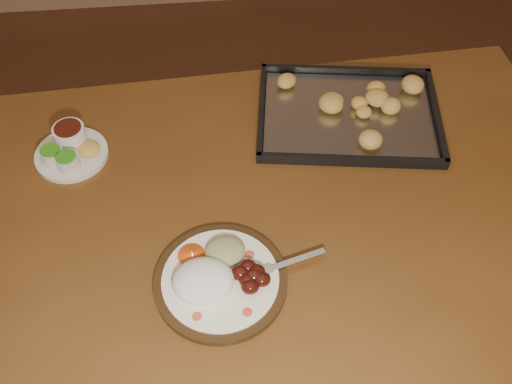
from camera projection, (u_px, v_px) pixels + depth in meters
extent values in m
cube|color=brown|center=(239.00, 225.00, 1.17)|extent=(1.55, 0.98, 0.04)
cylinder|color=#4E3217|center=(444.00, 167.00, 1.76)|extent=(0.07, 0.07, 0.71)
cylinder|color=black|center=(221.00, 281.00, 1.05)|extent=(0.25, 0.25, 0.01)
cylinder|color=white|center=(220.00, 279.00, 1.05)|extent=(0.22, 0.22, 0.01)
ellipsoid|color=#D04C32|center=(197.00, 316.00, 1.00)|extent=(0.02, 0.02, 0.00)
ellipsoid|color=#D04C32|center=(247.00, 312.00, 1.00)|extent=(0.02, 0.02, 0.00)
ellipsoid|color=#D04C32|center=(250.00, 255.00, 1.08)|extent=(0.02, 0.02, 0.00)
ellipsoid|color=#D04C32|center=(177.00, 279.00, 1.04)|extent=(0.02, 0.02, 0.00)
ellipsoid|color=white|center=(203.00, 281.00, 1.03)|extent=(0.13, 0.11, 0.05)
ellipsoid|color=#48130A|center=(247.00, 280.00, 1.03)|extent=(0.03, 0.03, 0.02)
ellipsoid|color=#48130A|center=(256.00, 271.00, 1.04)|extent=(0.03, 0.03, 0.02)
ellipsoid|color=#48130A|center=(248.00, 267.00, 1.05)|extent=(0.03, 0.03, 0.02)
ellipsoid|color=#48130A|center=(262.00, 279.00, 1.03)|extent=(0.03, 0.03, 0.02)
ellipsoid|color=#48130A|center=(240.00, 273.00, 1.04)|extent=(0.03, 0.03, 0.02)
ellipsoid|color=#48130A|center=(254.00, 276.00, 1.03)|extent=(0.03, 0.03, 0.02)
ellipsoid|color=#48130A|center=(250.00, 287.00, 1.02)|extent=(0.03, 0.03, 0.02)
ellipsoid|color=tan|center=(225.00, 251.00, 1.07)|extent=(0.09, 0.08, 0.03)
cone|color=#E74F15|center=(192.00, 254.00, 1.07)|extent=(0.08, 0.08, 0.02)
cube|color=silver|center=(296.00, 260.00, 1.07)|extent=(0.12, 0.04, 0.00)
cube|color=silver|center=(264.00, 271.00, 1.05)|extent=(0.04, 0.03, 0.00)
cylinder|color=silver|center=(255.00, 278.00, 1.04)|extent=(0.03, 0.01, 0.00)
cylinder|color=silver|center=(254.00, 275.00, 1.04)|extent=(0.03, 0.01, 0.00)
cylinder|color=silver|center=(253.00, 273.00, 1.05)|extent=(0.03, 0.01, 0.00)
cylinder|color=silver|center=(252.00, 270.00, 1.05)|extent=(0.03, 0.01, 0.00)
cylinder|color=silver|center=(72.00, 154.00, 1.25)|extent=(0.16, 0.16, 0.01)
cylinder|color=silver|center=(52.00, 155.00, 1.22)|extent=(0.05, 0.05, 0.03)
cylinder|color=#348E1C|center=(50.00, 150.00, 1.21)|extent=(0.04, 0.04, 0.00)
cylinder|color=silver|center=(68.00, 161.00, 1.21)|extent=(0.05, 0.05, 0.03)
cylinder|color=#348E1C|center=(66.00, 157.00, 1.20)|extent=(0.04, 0.04, 0.00)
cylinder|color=white|center=(70.00, 134.00, 1.25)|extent=(0.07, 0.07, 0.04)
cylinder|color=#3B120A|center=(68.00, 128.00, 1.24)|extent=(0.06, 0.06, 0.00)
ellipsoid|color=#E4BE50|center=(89.00, 149.00, 1.24)|extent=(0.05, 0.05, 0.02)
cube|color=black|center=(348.00, 117.00, 1.33)|extent=(0.45, 0.36, 0.01)
cube|color=black|center=(345.00, 71.00, 1.41)|extent=(0.41, 0.07, 0.02)
cube|color=black|center=(352.00, 160.00, 1.22)|extent=(0.41, 0.07, 0.02)
cube|color=black|center=(436.00, 115.00, 1.31)|extent=(0.05, 0.30, 0.02)
cube|color=black|center=(262.00, 109.00, 1.32)|extent=(0.05, 0.30, 0.02)
cube|color=silver|center=(348.00, 115.00, 1.32)|extent=(0.42, 0.33, 0.00)
ellipsoid|color=#E2A74F|center=(372.00, 110.00, 1.31)|extent=(0.05, 0.04, 0.03)
ellipsoid|color=#E2A74F|center=(386.00, 99.00, 1.33)|extent=(0.06, 0.06, 0.03)
ellipsoid|color=#E2A74F|center=(356.00, 84.00, 1.36)|extent=(0.06, 0.06, 0.03)
ellipsoid|color=#E2A74F|center=(331.00, 94.00, 1.34)|extent=(0.06, 0.06, 0.03)
ellipsoid|color=#E2A74F|center=(317.00, 95.00, 1.34)|extent=(0.06, 0.06, 0.03)
ellipsoid|color=#E2A74F|center=(327.00, 108.00, 1.31)|extent=(0.05, 0.04, 0.03)
ellipsoid|color=#E2A74F|center=(311.00, 120.00, 1.29)|extent=(0.06, 0.06, 0.03)
ellipsoid|color=#E2A74F|center=(341.00, 136.00, 1.25)|extent=(0.06, 0.06, 0.03)
ellipsoid|color=#E2A74F|center=(368.00, 125.00, 1.28)|extent=(0.06, 0.06, 0.03)
ellipsoid|color=#E2A74F|center=(383.00, 124.00, 1.28)|extent=(0.06, 0.06, 0.03)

